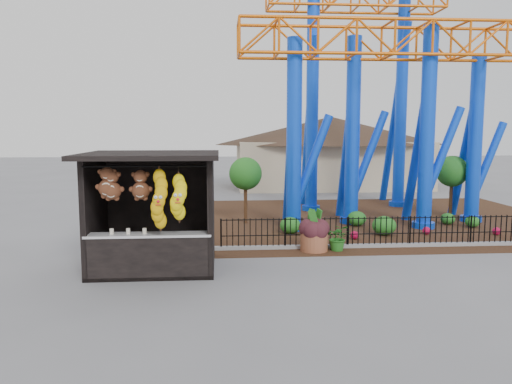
{
  "coord_description": "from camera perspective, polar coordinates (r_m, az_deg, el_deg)",
  "views": [
    {
      "loc": [
        -1.24,
        -12.16,
        3.68
      ],
      "look_at": [
        -0.23,
        1.5,
        2.0
      ],
      "focal_mm": 35.0,
      "sensor_mm": 36.0,
      "label": 1
    }
  ],
  "objects": [
    {
      "name": "picket_fence",
      "position": [
        16.66,
        17.52,
        -4.34
      ],
      "size": [
        12.2,
        0.06,
        1.0
      ],
      "primitive_type": null,
      "color": "black",
      "rests_on": "ground"
    },
    {
      "name": "roller_coaster",
      "position": [
        21.53,
        13.38,
        14.18
      ],
      "size": [
        11.0,
        6.37,
        10.82
      ],
      "color": "blue",
      "rests_on": "ground"
    },
    {
      "name": "ground",
      "position": [
        12.77,
        1.54,
        -9.77
      ],
      "size": [
        120.0,
        120.0,
        0.0
      ],
      "primitive_type": "plane",
      "color": "slate",
      "rests_on": "ground"
    },
    {
      "name": "potted_plant",
      "position": [
        15.61,
        9.4,
        -5.15
      ],
      "size": [
        0.95,
        0.89,
        0.84
      ],
      "primitive_type": "imported",
      "rotation": [
        0.0,
        0.0,
        -0.39
      ],
      "color": "#305C1B",
      "rests_on": "ground"
    },
    {
      "name": "planter_foliage",
      "position": [
        15.39,
        6.68,
        -3.45
      ],
      "size": [
        0.7,
        0.7,
        0.64
      ],
      "primitive_type": "ellipsoid",
      "color": "#38161C",
      "rests_on": "terracotta_planter"
    },
    {
      "name": "terracotta_planter",
      "position": [
        15.51,
        6.64,
        -5.67
      ],
      "size": [
        1.1,
        1.1,
        0.58
      ],
      "primitive_type": "cylinder",
      "rotation": [
        0.0,
        0.0,
        -0.39
      ],
      "color": "#955336",
      "rests_on": "ground"
    },
    {
      "name": "mulch_bed",
      "position": [
        21.15,
        10.19,
        -3.11
      ],
      "size": [
        18.0,
        12.0,
        0.02
      ],
      "primitive_type": "cube",
      "color": "#331E11",
      "rests_on": "ground"
    },
    {
      "name": "pavilion",
      "position": [
        32.97,
        8.49,
        5.86
      ],
      "size": [
        15.0,
        15.0,
        4.8
      ],
      "color": "#BFAD8C",
      "rests_on": "ground"
    },
    {
      "name": "curb",
      "position": [
        16.44,
        14.54,
        -5.95
      ],
      "size": [
        18.0,
        0.18,
        0.12
      ],
      "primitive_type": "cube",
      "color": "gray",
      "rests_on": "ground"
    },
    {
      "name": "prize_booth",
      "position": [
        13.36,
        -11.82,
        -2.42
      ],
      "size": [
        3.5,
        3.4,
        3.12
      ],
      "color": "black",
      "rests_on": "ground"
    },
    {
      "name": "landscaping",
      "position": [
        18.86,
        13.23,
        -3.51
      ],
      "size": [
        7.76,
        2.99,
        0.67
      ],
      "color": "#20601C",
      "rests_on": "mulch_bed"
    }
  ]
}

